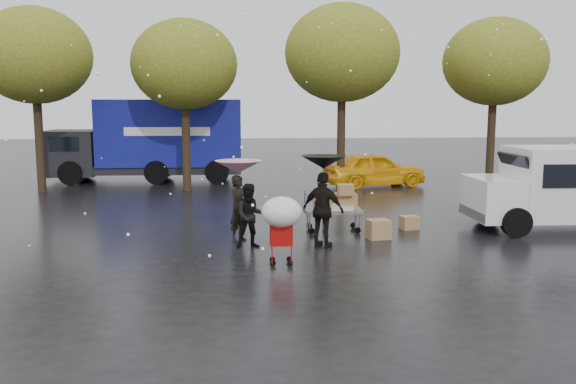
{
  "coord_description": "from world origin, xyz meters",
  "views": [
    {
      "loc": [
        -1.15,
        -13.61,
        3.36
      ],
      "look_at": [
        -0.18,
        1.0,
        1.22
      ],
      "focal_mm": 38.0,
      "sensor_mm": 36.0,
      "label": 1
    }
  ],
  "objects": [
    {
      "name": "ground",
      "position": [
        0.0,
        0.0,
        0.0
      ],
      "size": [
        90.0,
        90.0,
        0.0
      ],
      "primitive_type": "plane",
      "color": "black",
      "rests_on": "ground"
    },
    {
      "name": "box_ground_near",
      "position": [
        2.09,
        1.1,
        0.24
      ],
      "size": [
        0.61,
        0.53,
        0.48
      ],
      "primitive_type": "cube",
      "rotation": [
        0.0,
        0.0,
        0.2
      ],
      "color": "brown",
      "rests_on": "ground"
    },
    {
      "name": "box_ground_far",
      "position": [
        3.17,
        2.2,
        0.18
      ],
      "size": [
        0.53,
        0.46,
        0.36
      ],
      "primitive_type": "cube",
      "rotation": [
        0.0,
        0.0,
        0.24
      ],
      "color": "brown",
      "rests_on": "ground"
    },
    {
      "name": "tree_row",
      "position": [
        -0.47,
        10.0,
        5.02
      ],
      "size": [
        21.6,
        4.4,
        7.12
      ],
      "color": "black",
      "rests_on": "ground"
    },
    {
      "name": "white_van",
      "position": [
        7.41,
        2.0,
        1.16
      ],
      "size": [
        4.91,
        2.18,
        2.2
      ],
      "color": "white",
      "rests_on": "ground"
    },
    {
      "name": "shopping_cart",
      "position": [
        -0.46,
        -1.31,
        1.06
      ],
      "size": [
        0.84,
        0.84,
        1.46
      ],
      "color": "#AE0D09",
      "rests_on": "ground"
    },
    {
      "name": "umbrella_black",
      "position": [
        0.6,
        0.28,
        2.01
      ],
      "size": [
        1.04,
        1.04,
        2.16
      ],
      "color": "#4C4C4C",
      "rests_on": "ground"
    },
    {
      "name": "yellow_taxi",
      "position": [
        3.99,
        10.65,
        0.7
      ],
      "size": [
        4.35,
        2.44,
        1.4
      ],
      "primitive_type": "imported",
      "rotation": [
        0.0,
        0.0,
        1.77
      ],
      "color": "#FFB10D",
      "rests_on": "ground"
    },
    {
      "name": "person_middle",
      "position": [
        -1.09,
        0.4,
        0.75
      ],
      "size": [
        0.8,
        0.67,
        1.51
      ],
      "primitive_type": "imported",
      "rotation": [
        0.0,
        0.0,
        0.14
      ],
      "color": "black",
      "rests_on": "ground"
    },
    {
      "name": "blue_truck",
      "position": [
        -5.27,
        13.0,
        1.76
      ],
      "size": [
        8.3,
        2.6,
        3.5
      ],
      "color": "navy",
      "rests_on": "ground"
    },
    {
      "name": "person_pink",
      "position": [
        -1.37,
        1.06,
        0.81
      ],
      "size": [
        0.67,
        0.71,
        1.63
      ],
      "primitive_type": "imported",
      "rotation": [
        0.0,
        0.0,
        0.91
      ],
      "color": "black",
      "rests_on": "ground"
    },
    {
      "name": "vendor_cart",
      "position": [
        1.17,
        2.06,
        0.73
      ],
      "size": [
        1.52,
        0.8,
        1.27
      ],
      "color": "slate",
      "rests_on": "ground"
    },
    {
      "name": "person_black",
      "position": [
        0.6,
        0.28,
        0.89
      ],
      "size": [
        1.11,
        0.94,
        1.78
      ],
      "primitive_type": "imported",
      "rotation": [
        0.0,
        0.0,
        2.55
      ],
      "color": "black",
      "rests_on": "ground"
    },
    {
      "name": "umbrella_pink",
      "position": [
        -1.37,
        1.06,
        1.83
      ],
      "size": [
        1.15,
        1.15,
        1.99
      ],
      "color": "#4C4C4C",
      "rests_on": "ground"
    }
  ]
}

